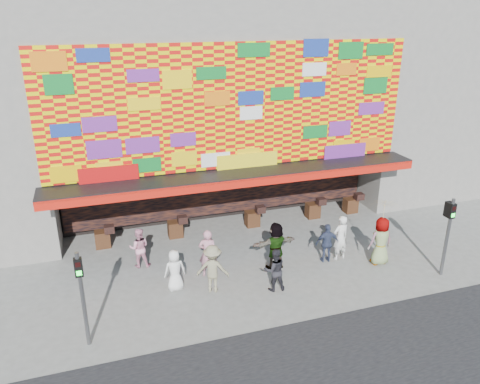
{
  "coord_description": "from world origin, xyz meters",
  "views": [
    {
      "loc": [
        -5.47,
        -13.42,
        9.05
      ],
      "look_at": [
        -0.43,
        2.0,
        2.77
      ],
      "focal_mm": 35.0,
      "sensor_mm": 36.0,
      "label": 1
    }
  ],
  "objects": [
    {
      "name": "ground",
      "position": [
        0.0,
        0.0,
        0.0
      ],
      "size": [
        90.0,
        90.0,
        0.0
      ],
      "primitive_type": "plane",
      "color": "slate",
      "rests_on": "ground"
    },
    {
      "name": "shop_building",
      "position": [
        0.0,
        8.18,
        5.23
      ],
      "size": [
        15.2,
        9.4,
        10.0
      ],
      "color": "gray",
      "rests_on": "ground"
    },
    {
      "name": "neighbor_right",
      "position": [
        13.0,
        8.0,
        6.0
      ],
      "size": [
        11.0,
        8.0,
        12.0
      ],
      "primitive_type": "cube",
      "color": "gray",
      "rests_on": "ground"
    },
    {
      "name": "signal_left",
      "position": [
        -6.2,
        -1.5,
        1.86
      ],
      "size": [
        0.22,
        0.2,
        3.0
      ],
      "color": "#59595B",
      "rests_on": "ground"
    },
    {
      "name": "signal_right",
      "position": [
        6.2,
        -1.5,
        1.86
      ],
      "size": [
        0.22,
        0.2,
        3.0
      ],
      "color": "#59595B",
      "rests_on": "ground"
    },
    {
      "name": "ped_a",
      "position": [
        -3.26,
        0.56,
        0.75
      ],
      "size": [
        0.76,
        0.51,
        1.51
      ],
      "primitive_type": "imported",
      "rotation": [
        0.0,
        0.0,
        3.19
      ],
      "color": "white",
      "rests_on": "ground"
    },
    {
      "name": "ped_b",
      "position": [
        -1.95,
        1.1,
        0.91
      ],
      "size": [
        0.78,
        0.64,
        1.83
      ],
      "primitive_type": "imported",
      "rotation": [
        0.0,
        0.0,
        2.79
      ],
      "color": "#BF7C90",
      "rests_on": "ground"
    },
    {
      "name": "ped_c",
      "position": [
        -0.0,
        -0.51,
        0.78
      ],
      "size": [
        0.82,
        0.67,
        1.55
      ],
      "primitive_type": "imported",
      "rotation": [
        0.0,
        0.0,
        3.02
      ],
      "color": "#242328",
      "rests_on": "ground"
    },
    {
      "name": "ped_d",
      "position": [
        -2.04,
        0.08,
        0.86
      ],
      "size": [
        1.28,
        1.01,
        1.73
      ],
      "primitive_type": "imported",
      "rotation": [
        0.0,
        0.0,
        2.76
      ],
      "color": "gray",
      "rests_on": "ground"
    },
    {
      "name": "ped_e",
      "position": [
        2.65,
        0.7,
        0.78
      ],
      "size": [
        0.96,
        0.49,
        1.57
      ],
      "primitive_type": "imported",
      "rotation": [
        0.0,
        0.0,
        3.02
      ],
      "color": "#333D5A",
      "rests_on": "ground"
    },
    {
      "name": "ped_f",
      "position": [
        0.59,
        0.87,
        0.92
      ],
      "size": [
        1.72,
        0.62,
        1.83
      ],
      "primitive_type": "imported",
      "rotation": [
        0.0,
        0.0,
        3.19
      ],
      "color": "gray",
      "rests_on": "ground"
    },
    {
      "name": "ped_g",
      "position": [
        4.49,
        -0.07,
        0.95
      ],
      "size": [
        0.95,
        0.65,
        1.89
      ],
      "primitive_type": "imported",
      "rotation": [
        0.0,
        0.0,
        3.09
      ],
      "color": "gray",
      "rests_on": "ground"
    },
    {
      "name": "ped_h",
      "position": [
        3.23,
        0.73,
        0.91
      ],
      "size": [
        0.72,
        0.53,
        1.82
      ],
      "primitive_type": "imported",
      "rotation": [
        0.0,
        0.0,
        3.29
      ],
      "color": "silver",
      "rests_on": "ground"
    },
    {
      "name": "ped_i",
      "position": [
        -4.23,
        2.55,
        0.78
      ],
      "size": [
        0.85,
        0.71,
        1.56
      ],
      "primitive_type": "imported",
      "rotation": [
        0.0,
        0.0,
        2.97
      ],
      "color": "pink",
      "rests_on": "ground"
    },
    {
      "name": "parasol",
      "position": [
        4.49,
        -0.07,
        2.15
      ],
      "size": [
        1.0,
        1.02,
        1.84
      ],
      "color": "#D6C187",
      "rests_on": "ground"
    }
  ]
}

